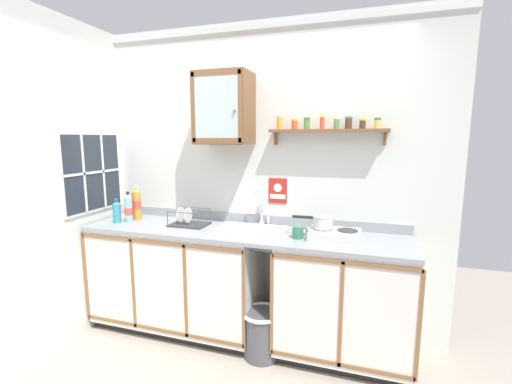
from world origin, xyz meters
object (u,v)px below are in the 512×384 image
at_px(bottle_juice_amber_1, 137,204).
at_px(mug, 298,232).
at_px(bottle_water_blue_2, 129,209).
at_px(trash_bin, 262,332).
at_px(hot_plate_stove, 335,234).
at_px(bottle_detergent_teal_0, 117,212).
at_px(wall_cabinet, 224,109).
at_px(saucepan, 323,221).
at_px(dish_rack, 188,222).
at_px(sink, 251,232).
at_px(warning_sign, 278,191).

bearing_deg(bottle_juice_amber_1, mug, -5.20).
bearing_deg(bottle_water_blue_2, trash_bin, -6.59).
relative_size(hot_plate_stove, bottle_water_blue_2, 1.37).
bearing_deg(bottle_water_blue_2, bottle_juice_amber_1, 86.12).
xyz_separation_m(bottle_detergent_teal_0, bottle_juice_amber_1, (0.10, 0.15, 0.05)).
height_order(hot_plate_stove, wall_cabinet, wall_cabinet).
xyz_separation_m(saucepan, mug, (-0.17, -0.09, -0.07)).
relative_size(wall_cabinet, trash_bin, 1.53).
xyz_separation_m(mug, wall_cabinet, (-0.67, 0.19, 0.93)).
bearing_deg(bottle_water_blue_2, dish_rack, 6.70).
relative_size(hot_plate_stove, dish_rack, 1.18).
bearing_deg(bottle_detergent_teal_0, bottle_water_blue_2, 26.72).
relative_size(sink, bottle_water_blue_2, 2.00).
bearing_deg(trash_bin, hot_plate_stove, 19.62).
relative_size(saucepan, bottle_juice_amber_1, 1.00).
distance_m(bottle_detergent_teal_0, warning_sign, 1.44).
distance_m(bottle_water_blue_2, dish_rack, 0.57).
bearing_deg(mug, sink, 166.10).
height_order(sink, wall_cabinet, wall_cabinet).
bearing_deg(sink, mug, -13.90).
bearing_deg(bottle_juice_amber_1, bottle_detergent_teal_0, -123.01).
xyz_separation_m(saucepan, wall_cabinet, (-0.83, 0.10, 0.86)).
xyz_separation_m(sink, warning_sign, (0.16, 0.24, 0.31)).
distance_m(hot_plate_stove, mug, 0.27).
xyz_separation_m(bottle_juice_amber_1, warning_sign, (1.28, 0.21, 0.15)).
bearing_deg(mug, trash_bin, -155.34).
xyz_separation_m(hot_plate_stove, warning_sign, (-0.51, 0.28, 0.26)).
bearing_deg(bottle_detergent_teal_0, sink, 5.32).
bearing_deg(bottle_detergent_teal_0, trash_bin, -4.27).
distance_m(dish_rack, warning_sign, 0.82).
relative_size(sink, mug, 4.93).
height_order(dish_rack, warning_sign, warning_sign).
bearing_deg(saucepan, trash_bin, -154.16).
height_order(wall_cabinet, trash_bin, wall_cabinet).
relative_size(saucepan, bottle_water_blue_2, 1.15).
xyz_separation_m(hot_plate_stove, trash_bin, (-0.51, -0.18, -0.78)).
bearing_deg(hot_plate_stove, warning_sign, 151.37).
bearing_deg(warning_sign, sink, -123.70).
xyz_separation_m(saucepan, warning_sign, (-0.41, 0.26, 0.17)).
relative_size(sink, wall_cabinet, 0.95).
distance_m(hot_plate_stove, bottle_juice_amber_1, 1.79).
xyz_separation_m(bottle_water_blue_2, dish_rack, (0.55, 0.07, -0.09)).
bearing_deg(bottle_water_blue_2, saucepan, 1.79).
height_order(sink, dish_rack, sink).
bearing_deg(bottle_juice_amber_1, warning_sign, 9.19).
bearing_deg(bottle_juice_amber_1, trash_bin, -11.22).
relative_size(bottle_juice_amber_1, trash_bin, 0.83).
distance_m(bottle_juice_amber_1, trash_bin, 1.58).
bearing_deg(trash_bin, bottle_detergent_teal_0, 175.73).
bearing_deg(hot_plate_stove, saucepan, 168.51).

